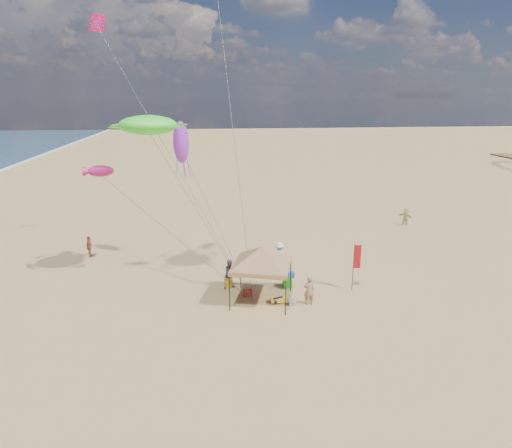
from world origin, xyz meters
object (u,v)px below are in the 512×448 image
object	(u,v)px
feather_flag	(356,260)
person_far_c	(405,217)
chair_green	(287,282)
person_near_a	(309,290)
canopy_tent	(262,249)
chair_yellow	(228,282)
cooler_blue	(290,275)
person_far_a	(89,247)
person_near_c	(279,255)
person_near_b	(231,274)
beach_cart	(279,299)
cooler_red	(248,293)

from	to	relation	value
feather_flag	person_far_c	world-z (taller)	feather_flag
chair_green	person_near_a	distance (m)	2.62
canopy_tent	chair_yellow	distance (m)	4.02
cooler_blue	person_far_a	xyz separation A→B (m)	(-14.01, 5.67, 0.62)
person_far_a	person_far_c	xyz separation A→B (m)	(27.06, 5.12, -0.01)
canopy_tent	chair_green	world-z (taller)	canopy_tent
chair_green	person_near_a	size ratio (longest dim) A/B	0.40
person_near_c	chair_green	bearing A→B (deg)	102.23
chair_yellow	person_near_a	bearing A→B (deg)	-33.63
person_near_b	person_far_a	xyz separation A→B (m)	(-10.02, 6.84, -0.14)
chair_yellow	beach_cart	world-z (taller)	chair_yellow
cooler_blue	person_near_c	distance (m)	1.90
beach_cart	person_near_c	xyz separation A→B (m)	(0.96, 5.20, 0.75)
person_near_a	person_far_a	world-z (taller)	person_near_a
chair_green	person_near_c	xyz separation A→B (m)	(0.06, 3.17, 0.60)
person_far_a	canopy_tent	bearing A→B (deg)	-122.18
cooler_blue	chair_yellow	distance (m)	4.26
feather_flag	cooler_blue	world-z (taller)	feather_flag
chair_yellow	person_far_a	xyz separation A→B (m)	(-9.86, 6.64, 0.46)
person_near_a	cooler_blue	bearing A→B (deg)	-83.62
feather_flag	chair_green	xyz separation A→B (m)	(-4.06, 0.87, -1.64)
beach_cart	person_near_c	bearing A→B (deg)	79.52
chair_yellow	beach_cart	xyz separation A→B (m)	(2.77, -2.54, -0.15)
chair_green	person_far_c	bearing A→B (deg)	42.21
chair_green	beach_cart	xyz separation A→B (m)	(-0.90, -2.03, -0.15)
chair_yellow	person_far_c	xyz separation A→B (m)	(17.19, 11.75, 0.44)
feather_flag	person_near_b	world-z (taller)	feather_flag
canopy_tent	person_near_b	size ratio (longest dim) A/B	3.18
beach_cart	person_near_b	world-z (taller)	person_near_b
feather_flag	person_far_a	bearing A→B (deg)	155.49
person_near_b	person_near_c	bearing A→B (deg)	18.07
canopy_tent	beach_cart	bearing A→B (deg)	-22.93
chair_yellow	person_near_c	size ratio (longest dim) A/B	0.37
cooler_red	person_far_c	bearing A→B (deg)	39.33
canopy_tent	person_near_c	world-z (taller)	canopy_tent
chair_yellow	person_far_a	size ratio (longest dim) A/B	0.43
cooler_red	person_near_a	size ratio (longest dim) A/B	0.31
chair_yellow	canopy_tent	bearing A→B (deg)	-49.58
chair_yellow	beach_cart	bearing A→B (deg)	-42.54
person_near_a	beach_cart	bearing A→B (deg)	-11.94
cooler_blue	person_near_c	size ratio (longest dim) A/B	0.28
canopy_tent	chair_green	xyz separation A→B (m)	(1.85, 1.63, -2.88)
canopy_tent	person_near_a	xyz separation A→B (m)	(2.62, -0.82, -2.36)
person_near_a	person_near_b	distance (m)	5.10
canopy_tent	beach_cart	size ratio (longest dim) A/B	6.70
canopy_tent	person_near_c	xyz separation A→B (m)	(1.91, 4.80, -2.28)
person_far_a	person_near_a	bearing A→B (deg)	-119.11
chair_green	chair_yellow	xyz separation A→B (m)	(-3.67, 0.51, 0.00)
canopy_tent	chair_yellow	bearing A→B (deg)	130.42
person_near_b	person_near_c	distance (m)	4.57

